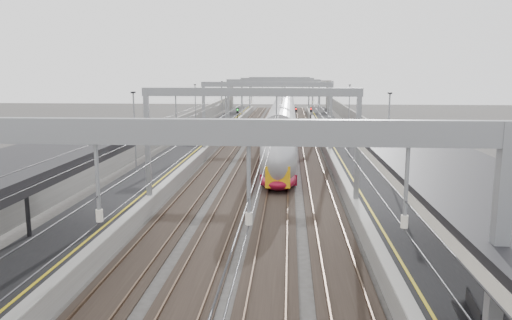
# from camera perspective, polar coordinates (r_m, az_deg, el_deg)

# --- Properties ---
(platform_left) EXTENTS (4.00, 120.00, 1.00)m
(platform_left) POSITION_cam_1_polar(r_m,az_deg,el_deg) (53.98, -7.15, 1.37)
(platform_left) COLOR black
(platform_left) RESTS_ON ground
(platform_right) EXTENTS (4.00, 120.00, 1.00)m
(platform_right) POSITION_cam_1_polar(r_m,az_deg,el_deg) (53.30, 9.99, 1.19)
(platform_right) COLOR black
(platform_right) RESTS_ON ground
(tracks) EXTENTS (11.40, 140.00, 0.20)m
(tracks) POSITION_cam_1_polar(r_m,az_deg,el_deg) (53.11, 1.36, 0.81)
(tracks) COLOR black
(tracks) RESTS_ON ground
(overhead_line) EXTENTS (13.00, 140.00, 6.60)m
(overhead_line) POSITION_cam_1_polar(r_m,az_deg,el_deg) (59.10, 1.67, 7.68)
(overhead_line) COLOR gray
(overhead_line) RESTS_ON platform_left
(overbridge) EXTENTS (22.00, 2.20, 6.90)m
(overbridge) POSITION_cam_1_polar(r_m,az_deg,el_deg) (107.46, 2.68, 8.24)
(overbridge) COLOR slate
(overbridge) RESTS_ON ground
(wall_left) EXTENTS (0.30, 120.00, 3.20)m
(wall_left) POSITION_cam_1_polar(r_m,az_deg,el_deg) (54.53, -10.48, 2.54)
(wall_left) COLOR slate
(wall_left) RESTS_ON ground
(wall_right) EXTENTS (0.30, 120.00, 3.20)m
(wall_right) POSITION_cam_1_polar(r_m,az_deg,el_deg) (53.59, 13.43, 2.30)
(wall_right) COLOR slate
(wall_right) RESTS_ON ground
(train) EXTENTS (2.77, 50.42, 4.37)m
(train) POSITION_cam_1_polar(r_m,az_deg,el_deg) (57.60, 3.08, 3.62)
(train) COLOR maroon
(train) RESTS_ON ground
(bench) EXTENTS (0.70, 1.87, 0.94)m
(bench) POSITION_cam_1_polar(r_m,az_deg,el_deg) (16.50, 23.19, -15.62)
(bench) COLOR black
(bench) RESTS_ON platform_right
(signal_green) EXTENTS (0.32, 0.32, 3.48)m
(signal_green) POSITION_cam_1_polar(r_m,az_deg,el_deg) (72.15, -2.10, 5.12)
(signal_green) COLOR black
(signal_green) RESTS_ON ground
(signal_red_near) EXTENTS (0.32, 0.32, 3.48)m
(signal_red_near) POSITION_cam_1_polar(r_m,az_deg,el_deg) (74.04, 4.59, 5.22)
(signal_red_near) COLOR black
(signal_red_near) RESTS_ON ground
(signal_red_far) EXTENTS (0.32, 0.32, 3.48)m
(signal_red_far) POSITION_cam_1_polar(r_m,az_deg,el_deg) (74.29, 6.29, 5.20)
(signal_red_far) COLOR black
(signal_red_far) RESTS_ON ground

